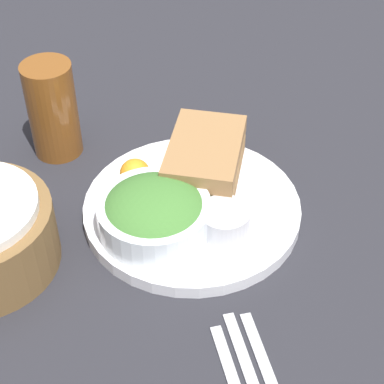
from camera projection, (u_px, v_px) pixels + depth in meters
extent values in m
plane|color=#232328|center=(192.00, 214.00, 0.82)|extent=(4.00, 4.00, 0.00)
cylinder|color=silver|center=(192.00, 209.00, 0.81)|extent=(0.27, 0.27, 0.02)
cube|color=olive|center=(205.00, 170.00, 0.84)|extent=(0.15, 0.12, 0.03)
cube|color=#6BB24C|center=(205.00, 160.00, 0.83)|extent=(0.15, 0.12, 0.01)
cube|color=olive|center=(205.00, 151.00, 0.81)|extent=(0.15, 0.12, 0.03)
cylinder|color=white|center=(154.00, 216.00, 0.76)|extent=(0.14, 0.14, 0.04)
ellipsoid|color=#3D702D|center=(154.00, 210.00, 0.75)|extent=(0.12, 0.12, 0.05)
cylinder|color=#B7B7BC|center=(224.00, 221.00, 0.76)|extent=(0.06, 0.06, 0.03)
sphere|color=orange|center=(135.00, 174.00, 0.82)|extent=(0.04, 0.04, 0.04)
cylinder|color=brown|center=(53.00, 110.00, 0.87)|extent=(0.07, 0.07, 0.14)
cube|color=#B2B2B7|center=(271.00, 382.00, 0.64)|extent=(0.17, 0.04, 0.01)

